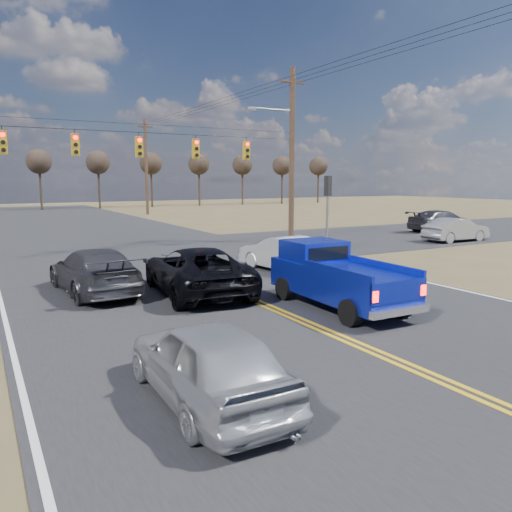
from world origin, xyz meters
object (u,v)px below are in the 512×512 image
cross_car_east_far (442,221)px  silver_suv (207,361)px  pickup_truck (336,277)px  white_car_queue (284,253)px  black_suv (197,270)px  dgrey_car_queue (94,271)px  cross_car_east_near (456,230)px

cross_car_east_far → silver_suv: bearing=126.6°
pickup_truck → white_car_queue: bearing=73.4°
pickup_truck → cross_car_east_far: (20.17, 13.29, -0.13)m
silver_suv → cross_car_east_far: size_ratio=0.79×
cross_car_east_far → black_suv: bearing=115.8°
pickup_truck → dgrey_car_queue: size_ratio=0.98×
silver_suv → white_car_queue: 12.37m
pickup_truck → cross_car_east_near: (16.23, 8.89, -0.19)m
black_suv → dgrey_car_queue: bearing=-24.6°
white_car_queue → pickup_truck: bearing=63.8°
black_suv → dgrey_car_queue: 3.37m
black_suv → dgrey_car_queue: black_suv is taller
black_suv → cross_car_east_near: (19.07, 5.24, -0.05)m
dgrey_car_queue → black_suv: bearing=145.8°
pickup_truck → cross_car_east_near: size_ratio=1.15×
black_suv → cross_car_east_far: bearing=-151.4°
pickup_truck → white_car_queue: 6.02m
dgrey_car_queue → cross_car_east_near: (21.98, 3.53, -0.02)m
black_suv → pickup_truck: bearing=133.9°
white_car_queue → dgrey_car_queue: 7.63m
cross_car_east_near → pickup_truck: bearing=119.7°
silver_suv → dgrey_car_queue: 9.31m
dgrey_car_queue → cross_car_east_near: 22.26m
silver_suv → black_suv: black_suv is taller
silver_suv → dgrey_car_queue: size_ratio=0.82×
silver_suv → black_suv: (2.99, 7.60, 0.05)m
silver_suv → dgrey_car_queue: dgrey_car_queue is taller
cross_car_east_far → cross_car_east_near: bearing=141.3°
black_suv → cross_car_east_near: bearing=-158.7°
silver_suv → cross_car_east_near: (22.07, 12.84, 0.00)m
white_car_queue → cross_car_east_near: (14.36, 3.16, -0.01)m
silver_suv → cross_car_east_near: bearing=-149.3°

